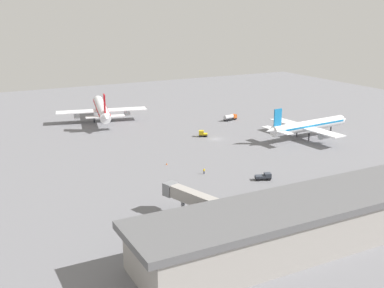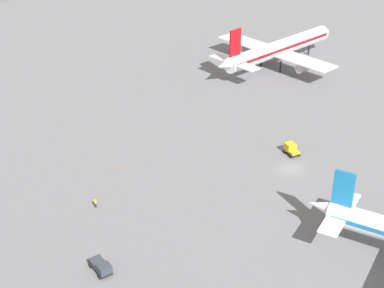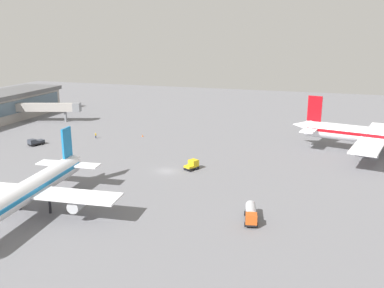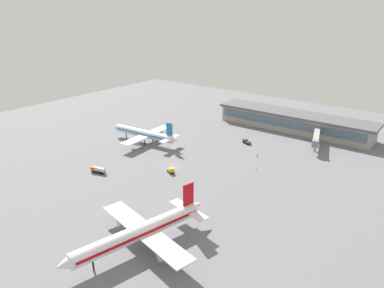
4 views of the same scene
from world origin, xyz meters
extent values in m
plane|color=slate|center=(0.00, 0.00, 0.00)|extent=(288.00, 288.00, 0.00)
cube|color=#9E9993|center=(-19.72, -78.00, 4.21)|extent=(82.43, 15.91, 8.42)
cube|color=#4C6070|center=(-19.72, -69.89, 5.41)|extent=(79.13, 0.30, 4.33)
cube|color=#59595B|center=(-19.72, -78.00, 9.02)|extent=(85.73, 16.55, 1.44)
cylinder|color=white|center=(-28.13, 48.41, 5.21)|extent=(12.82, 39.44, 4.34)
cone|color=white|center=(-23.55, 68.93, 5.21)|extent=(4.97, 5.13, 4.12)
cone|color=white|center=(-32.71, 27.90, 5.86)|extent=(4.57, 6.05, 3.47)
cube|color=red|center=(-28.13, 48.41, 5.53)|extent=(12.56, 37.92, 0.78)
cube|color=white|center=(-28.56, 46.49, 4.77)|extent=(37.94, 14.32, 0.39)
cylinder|color=#A5A8AD|center=(-38.80, 48.77, 3.25)|extent=(3.45, 5.52, 2.39)
cylinder|color=#A5A8AD|center=(-18.32, 44.20, 3.25)|extent=(3.45, 5.52, 2.39)
cube|color=white|center=(-32.00, 31.09, 5.64)|extent=(15.40, 6.71, 0.31)
cube|color=red|center=(-32.00, 31.09, 10.85)|extent=(1.28, 3.80, 6.94)
cylinder|color=black|center=(-25.12, 61.89, 1.52)|extent=(0.52, 0.52, 3.04)
cylinder|color=black|center=(-32.21, 46.09, 1.52)|extent=(0.52, 0.52, 3.04)
cylinder|color=black|center=(-25.43, 44.58, 1.52)|extent=(0.52, 0.52, 3.04)
cylinder|color=white|center=(31.32, -14.10, 4.58)|extent=(34.88, 6.77, 3.82)
cone|color=white|center=(49.73, -12.51, 4.58)|extent=(4.11, 3.94, 3.62)
cone|color=white|center=(12.90, -15.68, 5.15)|extent=(5.01, 3.45, 3.05)
cube|color=#1972B2|center=(31.32, -14.10, 4.86)|extent=(33.51, 6.72, 0.69)
cube|color=white|center=(29.59, -14.24, 4.20)|extent=(8.35, 33.30, 0.34)
cylinder|color=#A5A8AD|center=(28.80, -5.05, 2.86)|extent=(4.67, 2.48, 2.10)
cylinder|color=#A5A8AD|center=(30.38, -23.44, 2.86)|extent=(4.67, 2.48, 2.10)
cube|color=white|center=(15.77, -15.43, 4.96)|extent=(4.22, 13.40, 0.27)
cube|color=#1972B2|center=(15.77, -15.43, 9.54)|extent=(3.35, 0.70, 6.10)
cylinder|color=black|center=(43.41, -13.06, 1.34)|extent=(0.46, 0.46, 2.67)
cylinder|color=black|center=(28.29, -11.29, 1.34)|extent=(0.46, 0.46, 2.67)
cylinder|color=black|center=(28.81, -17.37, 1.34)|extent=(0.46, 0.46, 2.67)
cube|color=black|center=(-10.35, -43.44, 0.55)|extent=(4.79, 3.33, 0.30)
cube|color=#333842|center=(-9.13, -43.90, 1.30)|extent=(2.35, 2.41, 1.20)
cube|color=#3F596B|center=(-8.37, -44.19, 1.54)|extent=(0.64, 1.52, 0.67)
cube|color=#333842|center=(-11.19, -43.13, 1.00)|extent=(3.10, 2.70, 0.60)
cylinder|color=black|center=(-8.57, -43.10, 0.40)|extent=(0.85, 0.56, 0.80)
cylinder|color=black|center=(-9.24, -44.87, 0.40)|extent=(0.85, 0.56, 0.80)
cylinder|color=black|center=(-11.45, -42.01, 0.40)|extent=(0.85, 0.56, 0.80)
cylinder|color=black|center=(-12.12, -43.79, 0.40)|extent=(0.85, 0.56, 0.80)
cube|color=black|center=(-2.55, 5.20, 0.55)|extent=(3.72, 3.20, 0.30)
cube|color=gold|center=(-3.17, 5.54, 1.50)|extent=(2.49, 2.53, 1.60)
cube|color=#3F596B|center=(-3.88, 5.93, 1.82)|extent=(0.83, 1.44, 0.90)
cube|color=gold|center=(-1.76, 4.77, 0.95)|extent=(2.14, 2.34, 0.50)
cylinder|color=black|center=(-3.99, 4.91, 0.40)|extent=(0.85, 0.65, 0.80)
cylinder|color=black|center=(-3.08, 6.57, 0.40)|extent=(0.85, 0.65, 0.80)
cylinder|color=black|center=(-2.02, 3.83, 0.40)|extent=(0.85, 0.65, 0.80)
cylinder|color=black|center=(-1.11, 5.50, 0.40)|extent=(0.85, 0.65, 0.80)
cube|color=black|center=(20.72, 23.32, 0.55)|extent=(6.55, 3.12, 0.30)
cube|color=#BF4C19|center=(22.93, 23.77, 1.50)|extent=(2.14, 2.22, 1.60)
cube|color=#3F596B|center=(23.72, 23.93, 1.82)|extent=(0.40, 1.58, 0.90)
cylinder|color=#B7B7BC|center=(19.84, 23.14, 1.60)|extent=(4.77, 2.66, 1.80)
cylinder|color=black|center=(22.69, 24.69, 0.40)|extent=(0.84, 0.45, 0.80)
cylinder|color=black|center=(23.07, 22.83, 0.40)|extent=(0.84, 0.45, 0.80)
cylinder|color=black|center=(18.37, 23.81, 0.40)|extent=(0.84, 0.45, 0.80)
cylinder|color=black|center=(18.75, 21.95, 0.40)|extent=(0.84, 0.45, 0.80)
cylinder|color=#1E2338|center=(-22.56, -31.47, 0.42)|extent=(0.33, 0.33, 0.85)
cylinder|color=yellow|center=(-22.56, -31.47, 1.15)|extent=(0.40, 0.40, 0.60)
sphere|color=tan|center=(-22.56, -31.47, 1.56)|extent=(0.22, 0.22, 0.22)
cylinder|color=yellow|center=(-22.32, -31.46, 1.15)|extent=(0.10, 0.10, 0.54)
cylinder|color=yellow|center=(-22.80, -31.48, 1.15)|extent=(0.10, 0.10, 0.54)
cube|color=#9E9993|center=(-38.40, -61.04, 5.20)|extent=(8.80, 21.27, 2.80)
cylinder|color=slate|center=(-40.61, -53.87, 1.90)|extent=(0.90, 0.90, 3.80)
cube|color=slate|center=(-41.85, -49.84, 5.20)|extent=(3.69, 3.21, 3.08)
cone|color=#EA590C|center=(-28.67, -18.88, 0.30)|extent=(0.44, 0.44, 0.60)
camera|label=1|loc=(-85.92, -144.85, 46.08)|focal=44.43mm
camera|label=2|loc=(40.18, -91.99, 59.47)|focal=54.92mm
camera|label=3|loc=(87.87, 34.22, 31.58)|focal=40.09mm
camera|label=4|loc=(-91.68, 106.96, 63.21)|focal=34.08mm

